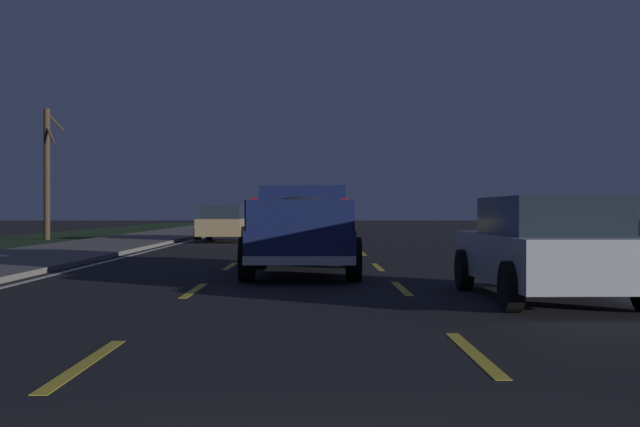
# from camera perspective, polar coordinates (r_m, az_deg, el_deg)

# --- Properties ---
(ground) EXTENTS (144.00, 144.00, 0.00)m
(ground) POSITION_cam_1_polar(r_m,az_deg,el_deg) (29.94, -0.91, -2.32)
(ground) COLOR black
(sidewalk_shoulder) EXTENTS (108.00, 4.00, 0.12)m
(sidewalk_shoulder) POSITION_cam_1_polar(r_m,az_deg,el_deg) (30.91, -14.86, -2.13)
(sidewalk_shoulder) COLOR slate
(sidewalk_shoulder) RESTS_ON ground
(lane_markings) EXTENTS (108.95, 7.04, 0.01)m
(lane_markings) POSITION_cam_1_polar(r_m,az_deg,el_deg) (33.60, -6.03, -2.03)
(lane_markings) COLOR yellow
(lane_markings) RESTS_ON ground
(pickup_truck) EXTENTS (5.43, 2.29, 1.87)m
(pickup_truck) POSITION_cam_1_polar(r_m,az_deg,el_deg) (16.83, -1.29, -0.99)
(pickup_truck) COLOR #141E4C
(pickup_truck) RESTS_ON ground
(sedan_tan) EXTENTS (4.45, 2.11, 1.54)m
(sedan_tan) POSITION_cam_1_polar(r_m,az_deg,el_deg) (34.02, -6.81, -0.69)
(sedan_tan) COLOR #9E845B
(sedan_tan) RESTS_ON ground
(sedan_silver) EXTENTS (4.43, 2.07, 1.54)m
(sedan_silver) POSITION_cam_1_polar(r_m,az_deg,el_deg) (12.39, 15.79, -2.35)
(sedan_silver) COLOR #B2B5BA
(sedan_silver) RESTS_ON ground
(bare_tree_far) EXTENTS (1.58, 0.84, 5.90)m
(bare_tree_far) POSITION_cam_1_polar(r_m,az_deg,el_deg) (38.08, -18.87, 2.90)
(bare_tree_far) COLOR #423323
(bare_tree_far) RESTS_ON ground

